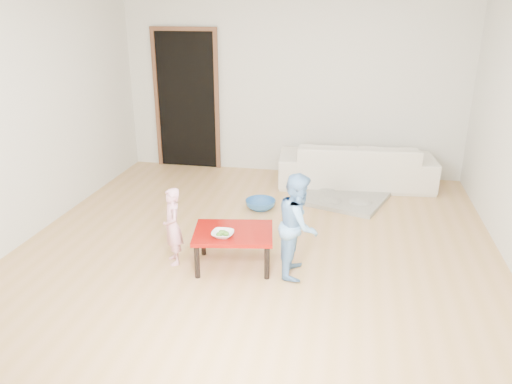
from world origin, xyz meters
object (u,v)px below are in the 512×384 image
(child_pink, at_px, (173,226))
(child_blue, at_px, (298,225))
(bowl, at_px, (223,234))
(sofa, at_px, (356,164))
(basin, at_px, (261,204))
(red_table, at_px, (234,249))

(child_pink, xyz_separation_m, child_blue, (1.22, 0.04, 0.11))
(child_pink, bearing_deg, bowl, 47.72)
(sofa, relative_size, child_pink, 2.73)
(child_pink, xyz_separation_m, basin, (0.59, 1.52, -0.33))
(sofa, distance_m, red_table, 2.86)
(red_table, distance_m, bowl, 0.26)
(bowl, bearing_deg, sofa, 66.37)
(sofa, bearing_deg, red_table, 61.57)
(sofa, height_order, bowl, sofa)
(basin, bearing_deg, sofa, 44.72)
(red_table, bearing_deg, child_blue, 0.01)
(sofa, distance_m, bowl, 3.01)
(sofa, relative_size, red_table, 2.84)
(child_blue, bearing_deg, basin, 22.53)
(bowl, distance_m, basin, 1.66)
(red_table, bearing_deg, child_pink, -176.38)
(child_blue, distance_m, basin, 1.67)
(child_blue, xyz_separation_m, basin, (-0.63, 1.48, -0.44))
(bowl, relative_size, basin, 0.54)
(red_table, height_order, child_blue, child_blue)
(child_pink, bearing_deg, child_blue, 60.00)
(bowl, bearing_deg, child_pink, 169.51)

